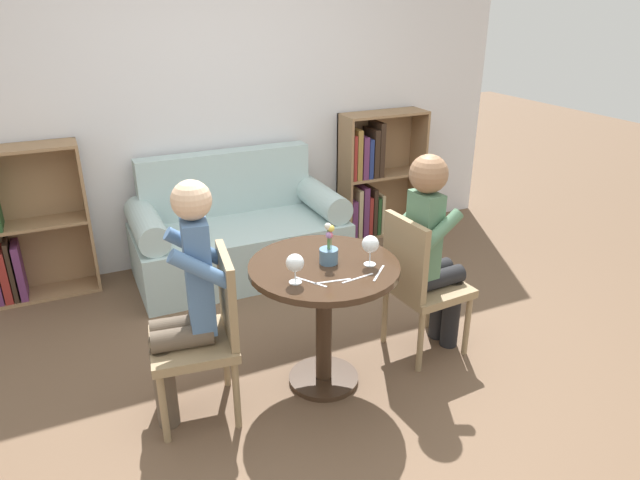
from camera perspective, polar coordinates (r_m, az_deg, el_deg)
The scene contains 17 objects.
ground_plane at distance 3.39m, azimuth 0.37°, elevation -13.85°, with size 16.00×16.00×0.00m, color brown.
back_wall at distance 4.64m, azimuth -10.52°, elevation 14.30°, with size 5.20×0.05×2.70m.
round_table at distance 3.08m, azimuth 0.39°, elevation -5.48°, with size 0.80×0.80×0.75m.
couch at distance 4.52m, azimuth -8.16°, elevation 0.51°, with size 1.60×0.80×0.92m.
bookshelf_left at distance 4.56m, azimuth -28.15°, elevation 0.91°, with size 0.77×0.28×1.11m.
bookshelf_right at distance 5.18m, azimuth 5.11°, elevation 6.14°, with size 0.77×0.28×1.11m.
chair_left at distance 2.97m, azimuth -11.29°, elevation -8.79°, with size 0.47×0.47×0.90m.
chair_right at distance 3.43m, azimuth 9.88°, elevation -3.97°, with size 0.45×0.45×0.90m.
person_left at distance 2.88m, azimuth -13.35°, elevation -6.01°, with size 0.44×0.37×1.28m.
person_right at distance 3.41m, azimuth 11.18°, elevation -0.77°, with size 0.43×0.36×1.25m.
wine_glass_left at distance 2.77m, azimuth -2.52°, elevation -2.38°, with size 0.09×0.09×0.15m.
wine_glass_right at distance 2.96m, azimuth 5.06°, elevation -0.50°, with size 0.09×0.09×0.16m.
flower_vase at distance 2.99m, azimuth 0.88°, elevation -1.01°, with size 0.10×0.10×0.23m.
knife_left_setting at distance 2.82m, azimuth -0.94°, elevation -4.21°, with size 0.11×0.17×0.00m.
fork_left_setting at distance 2.86m, azimuth 3.78°, elevation -3.83°, with size 0.19×0.04×0.00m.
knife_right_setting at distance 2.83m, azimuth 1.24°, elevation -4.14°, with size 0.19×0.04×0.00m.
fork_right_setting at distance 2.92m, azimuth 5.90°, elevation -3.31°, with size 0.14×0.14×0.00m.
Camera 1 is at (-1.16, -2.44, 2.05)m, focal length 32.00 mm.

